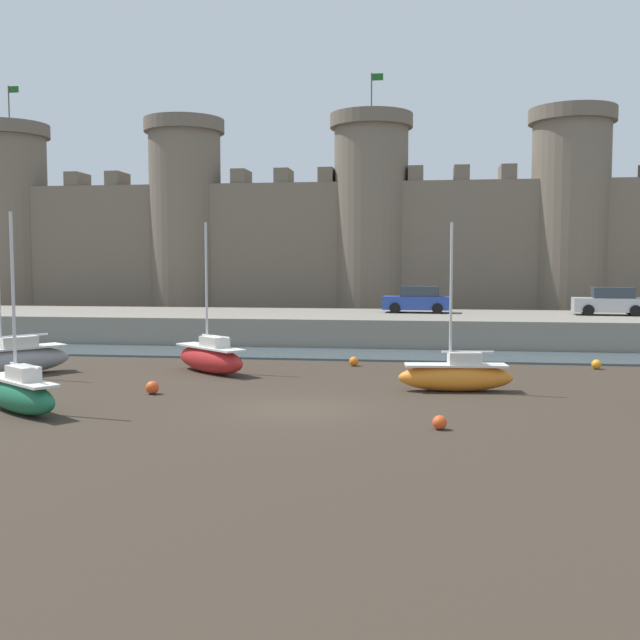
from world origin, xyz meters
The scene contains 14 objects.
ground_plane centered at (0.00, 0.00, 0.00)m, with size 160.00×160.00×0.00m, color #382D23.
water_channel centered at (0.00, 14.08, 0.05)m, with size 80.00×4.50×0.10m, color #47565B.
quay_road centered at (0.00, 21.33, 0.81)m, with size 69.23×10.00×1.61m, color gray.
castle centered at (0.00, 32.87, 6.83)m, with size 63.33×6.11×18.55m.
sailboat_foreground_right centered at (5.19, 4.14, 0.60)m, with size 4.25×1.52×6.11m.
sailboat_foreground_left centered at (-12.92, 5.25, 0.68)m, with size 4.23×5.14×6.50m.
sailboat_midflat_centre centered at (-4.93, 7.28, 0.67)m, with size 4.18×3.85×6.36m.
sailboat_near_channel_right centered at (-8.41, -1.75, 0.64)m, with size 4.06×3.31×6.23m.
mooring_buoy_off_centre centered at (-5.53, 2.03, 0.24)m, with size 0.47×0.47×0.47m, color #E04C1E.
mooring_buoy_near_shore centered at (0.89, 10.25, 0.21)m, with size 0.43×0.43×0.43m, color orange.
mooring_buoy_mid_mud centered at (4.48, -2.29, 0.20)m, with size 0.41×0.41×0.41m, color #E04C1E.
mooring_buoy_near_channel centered at (11.53, 10.73, 0.21)m, with size 0.43×0.43×0.43m, color orange.
car_quay_west centered at (14.75, 22.19, 2.39)m, with size 4.21×2.10×1.62m.
car_quay_centre_east centered at (3.62, 22.77, 2.39)m, with size 4.21×2.10×1.62m.
Camera 1 is at (4.02, -23.19, 4.67)m, focal length 42.00 mm.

